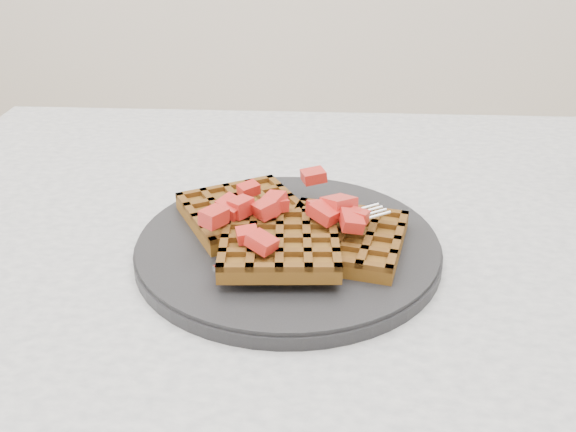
% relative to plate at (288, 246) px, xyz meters
% --- Properties ---
extents(table, '(1.20, 0.80, 0.75)m').
position_rel_plate_xyz_m(table, '(0.15, 0.01, -0.12)').
color(table, silver).
rests_on(table, ground).
extents(plate, '(0.28, 0.28, 0.02)m').
position_rel_plate_xyz_m(plate, '(0.00, 0.00, 0.00)').
color(plate, black).
rests_on(plate, table).
extents(waffles, '(0.23, 0.20, 0.03)m').
position_rel_plate_xyz_m(waffles, '(0.00, -0.00, 0.02)').
color(waffles, brown).
rests_on(waffles, plate).
extents(strawberry_pile, '(0.15, 0.15, 0.02)m').
position_rel_plate_xyz_m(strawberry_pile, '(0.00, -0.00, 0.05)').
color(strawberry_pile, '#A81715').
rests_on(strawberry_pile, waffles).
extents(fork, '(0.16, 0.12, 0.02)m').
position_rel_plate_xyz_m(fork, '(0.03, -0.03, 0.02)').
color(fork, silver).
rests_on(fork, plate).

